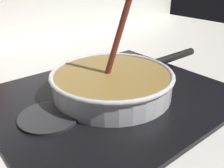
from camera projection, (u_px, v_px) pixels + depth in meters
ground at (97, 138)px, 0.51m from camera, size 2.40×1.60×0.04m
hob_plate at (112, 96)px, 0.62m from camera, size 0.56×0.48×0.01m
burner_ring at (112, 93)px, 0.62m from camera, size 0.21×0.21×0.01m
spare_burner at (49, 117)px, 0.52m from camera, size 0.13×0.13×0.01m
cooking_pan at (113, 82)px, 0.61m from camera, size 0.47×0.30×0.28m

